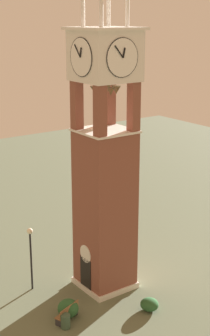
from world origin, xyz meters
TOP-DOWN VIEW (x-y plane):
  - ground at (0.00, 0.00)m, footprint 80.00×80.00m
  - clock_tower at (-0.00, -0.00)m, footprint 3.45×3.45m
  - park_bench at (1.93, -3.93)m, footprint 0.96×1.65m
  - lamp_post at (-2.23, -3.92)m, footprint 0.36×0.36m
  - trash_bin at (2.46, -4.39)m, footprint 0.52×0.52m
  - shrub_near_entry at (1.63, -3.71)m, footprint 1.18×1.18m
  - shrub_left_of_tower at (3.79, 0.41)m, footprint 1.05×1.05m

SIDE VIEW (x-z plane):
  - ground at x=0.00m, z-range 0.00..0.00m
  - shrub_left_of_tower at x=3.79m, z-range 0.00..0.72m
  - trash_bin at x=2.46m, z-range 0.00..0.80m
  - park_bench at x=1.93m, z-range 0.01..0.96m
  - shrub_near_entry at x=1.63m, z-range 0.00..1.04m
  - lamp_post at x=-2.23m, z-range 0.77..4.82m
  - clock_tower at x=0.00m, z-range -1.51..17.23m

